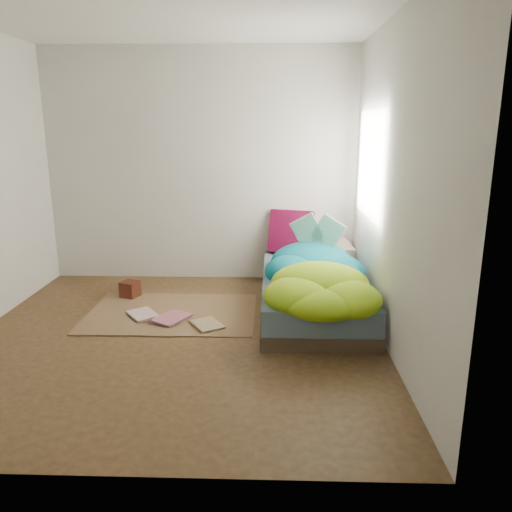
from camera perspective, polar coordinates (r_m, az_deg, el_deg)
The scene contains 12 objects.
ground at distance 4.38m, azimuth -9.07°, elevation -9.15°, with size 3.50×3.50×0.00m, color #3B2B17.
room_walls at distance 4.02m, azimuth -9.82°, elevation 12.60°, with size 3.54×3.54×2.62m.
bed at distance 4.93m, azimuth 6.55°, elevation -4.19°, with size 1.00×2.00×0.34m.
duvet at distance 4.62m, azimuth 6.88°, elevation -1.07°, with size 0.96×1.84×0.34m, color #085D7B, non-canonical shape.
rug at distance 4.91m, azimuth -9.61°, elevation -6.43°, with size 1.60×1.10×0.01m, color brown.
pillow_floral at distance 5.65m, azimuth 7.88°, elevation 0.71°, with size 0.59×0.36×0.13m, color #ECE4CC.
pillow_magenta at distance 5.68m, azimuth 4.05°, elevation 2.74°, with size 0.49×0.15×0.49m, color #53051A.
open_book at distance 5.07m, azimuth 7.07°, elevation 3.91°, with size 0.45×0.10×0.28m, color green, non-canonical shape.
wooden_box at distance 5.41m, azimuth -14.20°, elevation -3.67°, with size 0.16×0.16×0.16m, color black.
floor_book_a at distance 4.84m, azimuth -14.03°, elevation -6.78°, with size 0.22×0.31×0.02m, color beige.
floor_book_b at distance 4.80m, azimuth -10.76°, elevation -6.70°, with size 0.25×0.34×0.03m, color #B7697C.
floor_book_c at distance 4.50m, azimuth -6.88°, elevation -8.06°, with size 0.22×0.30×0.02m, color tan.
Camera 1 is at (0.81, -3.93, 1.76)m, focal length 35.00 mm.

